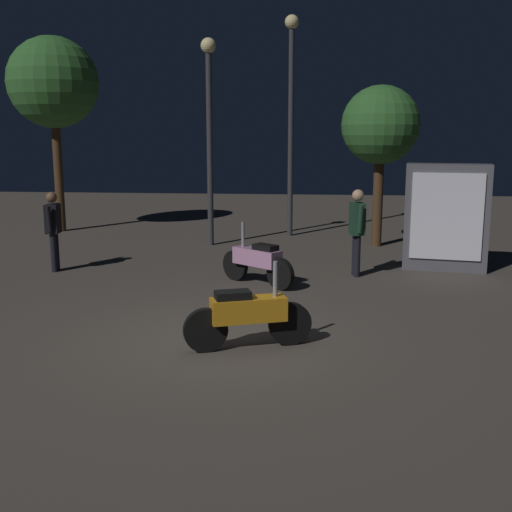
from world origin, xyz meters
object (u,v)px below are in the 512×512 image
Objects in this scene: motorcycle_pink_parked_left at (257,261)px; person_rider_beside at (357,225)px; person_bystander_far at (53,225)px; streetlamp_far at (209,115)px; streetlamp_near at (291,101)px; kiosk_billboard at (446,217)px; motorcycle_orange_foreground at (248,315)px.

person_rider_beside is (1.81, 0.90, 0.55)m from motorcycle_pink_parked_left.
motorcycle_pink_parked_left is 4.18m from person_bystander_far.
motorcycle_pink_parked_left is 5.01m from streetlamp_far.
streetlamp_near reaches higher than streetlamp_far.
kiosk_billboard is (3.59, 1.62, 0.61)m from motorcycle_pink_parked_left.
streetlamp_far is 2.30× the size of kiosk_billboard.
streetlamp_near reaches higher than person_rider_beside.
streetlamp_far is (2.58, 3.21, 2.16)m from person_bystander_far.
streetlamp_far is at bearing -15.23° from kiosk_billboard.
person_bystander_far is 0.32× the size of streetlamp_far.
streetlamp_near is at bearing 69.25° from motorcycle_orange_foreground.
person_rider_beside is at bearing 31.65° from kiosk_billboard.
motorcycle_orange_foreground is 3.41m from motorcycle_pink_parked_left.
person_rider_beside is 0.30× the size of streetlamp_near.
kiosk_billboard is (5.09, -2.36, -2.03)m from streetlamp_far.
person_bystander_far is at bearing -132.58° from streetlamp_near.
kiosk_billboard is at bearing 36.14° from motorcycle_orange_foreground.
person_rider_beside is 5.89m from person_bystander_far.
person_rider_beside is at bearing 49.67° from motorcycle_orange_foreground.
person_rider_beside is at bearing 174.09° from person_bystander_far.
motorcycle_orange_foreground is at bearing -90.89° from streetlamp_near.
motorcycle_pink_parked_left is at bearing 73.55° from motorcycle_orange_foreground.
person_rider_beside is at bearing -116.17° from motorcycle_pink_parked_left.
streetlamp_far is at bearing -53.87° from person_rider_beside.
kiosk_billboard is at bearing 179.15° from person_bystander_far.
person_rider_beside is 1.92m from kiosk_billboard.
motorcycle_pink_parked_left is (-0.20, 3.40, 0.00)m from motorcycle_orange_foreground.
person_bystander_far is at bearing 115.91° from motorcycle_orange_foreground.
streetlamp_near reaches higher than motorcycle_pink_parked_left.
motorcycle_orange_foreground is 6.00m from person_bystander_far.
kiosk_billboard is at bearing -50.79° from streetlamp_near.
motorcycle_orange_foreground is at bearing 58.59° from person_rider_beside.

